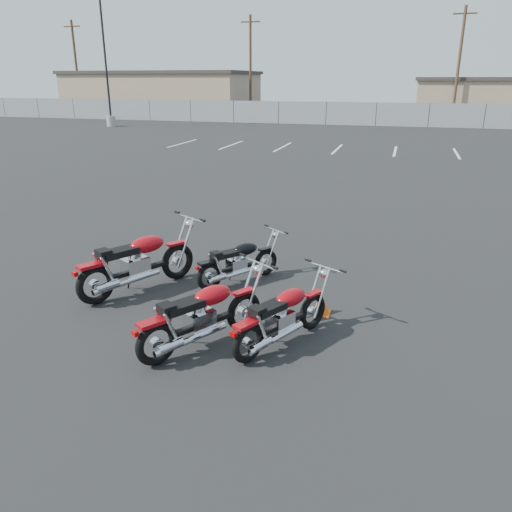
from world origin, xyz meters
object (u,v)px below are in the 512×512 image
(motorcycle_third_red, at_px, (202,316))
(motorcycle_rear_red, at_px, (283,316))
(motorcycle_front_red, at_px, (138,262))
(motorcycle_second_black, at_px, (238,262))

(motorcycle_third_red, bearing_deg, motorcycle_rear_red, 19.61)
(motorcycle_front_red, relative_size, motorcycle_rear_red, 1.22)
(motorcycle_front_red, height_order, motorcycle_rear_red, motorcycle_front_red)
(motorcycle_second_black, distance_m, motorcycle_third_red, 2.37)
(motorcycle_front_red, bearing_deg, motorcycle_rear_red, -21.56)
(motorcycle_rear_red, bearing_deg, motorcycle_second_black, 123.35)
(motorcycle_second_black, relative_size, motorcycle_rear_red, 0.87)
(motorcycle_front_red, relative_size, motorcycle_second_black, 1.39)
(motorcycle_front_red, height_order, motorcycle_second_black, motorcycle_front_red)
(motorcycle_second_black, relative_size, motorcycle_third_red, 0.82)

